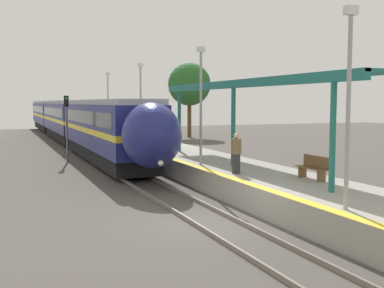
% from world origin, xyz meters
% --- Properties ---
extents(ground_plane, '(120.00, 120.00, 0.00)m').
position_xyz_m(ground_plane, '(0.00, 0.00, 0.00)').
color(ground_plane, '#4C4742').
extents(rail_left, '(0.08, 90.00, 0.15)m').
position_xyz_m(rail_left, '(-0.72, 0.00, 0.07)').
color(rail_left, slate).
rests_on(rail_left, ground_plane).
extents(rail_right, '(0.08, 90.00, 0.15)m').
position_xyz_m(rail_right, '(0.72, 0.00, 0.07)').
color(rail_right, slate).
rests_on(rail_right, ground_plane).
extents(train, '(2.76, 58.50, 4.04)m').
position_xyz_m(train, '(0.00, 34.35, 2.31)').
color(train, black).
rests_on(train, ground_plane).
extents(platform_right, '(4.00, 64.00, 0.99)m').
position_xyz_m(platform_right, '(3.73, 0.00, 0.49)').
color(platform_right, '#9E998E').
rests_on(platform_right, ground_plane).
extents(platform_bench, '(0.44, 1.57, 0.89)m').
position_xyz_m(platform_bench, '(4.65, 1.19, 1.45)').
color(platform_bench, brown).
rests_on(platform_bench, platform_right).
extents(person_waiting, '(0.36, 0.22, 1.65)m').
position_xyz_m(person_waiting, '(2.58, 3.54, 1.83)').
color(person_waiting, '#333338').
rests_on(person_waiting, platform_right).
extents(railway_signal, '(0.28, 0.28, 4.30)m').
position_xyz_m(railway_signal, '(-2.27, 17.78, 2.64)').
color(railway_signal, '#59595E').
rests_on(railway_signal, ground_plane).
extents(lamppost_near, '(0.36, 0.20, 5.43)m').
position_xyz_m(lamppost_near, '(2.35, -3.41, 4.08)').
color(lamppost_near, '#9E9EA3').
rests_on(lamppost_near, platform_right).
extents(lamppost_mid, '(0.36, 0.20, 5.43)m').
position_xyz_m(lamppost_mid, '(2.35, 6.65, 4.08)').
color(lamppost_mid, '#9E9EA3').
rests_on(lamppost_mid, platform_right).
extents(lamppost_far, '(0.36, 0.20, 5.43)m').
position_xyz_m(lamppost_far, '(2.35, 16.72, 4.08)').
color(lamppost_far, '#9E9EA3').
rests_on(lamppost_far, platform_right).
extents(lamppost_farthest, '(0.36, 0.20, 5.43)m').
position_xyz_m(lamppost_farthest, '(2.35, 26.78, 4.08)').
color(lamppost_farthest, '#9E9EA3').
rests_on(lamppost_farthest, platform_right).
extents(station_canopy, '(2.02, 17.08, 3.90)m').
position_xyz_m(station_canopy, '(4.19, 5.85, 4.62)').
color(station_canopy, '#1E6B66').
rests_on(station_canopy, platform_right).
extents(background_tree_right, '(4.72, 4.72, 8.22)m').
position_xyz_m(background_tree_right, '(13.36, 35.82, 5.83)').
color(background_tree_right, brown).
rests_on(background_tree_right, ground_plane).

